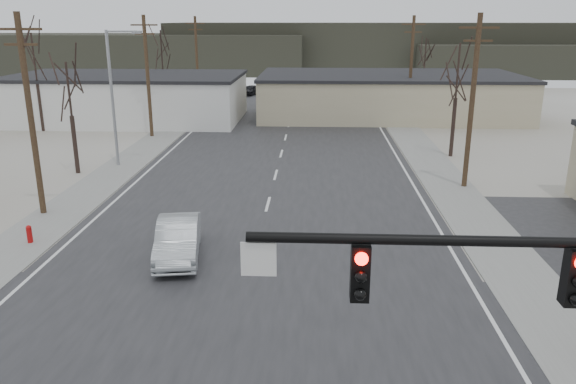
# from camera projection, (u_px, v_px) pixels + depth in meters

# --- Properties ---
(ground) EXTENTS (140.00, 140.00, 0.00)m
(ground) POSITION_uv_depth(u_px,v_px,m) (230.00, 350.00, 17.09)
(ground) COLOR silver
(ground) RESTS_ON ground
(main_road) EXTENTS (18.00, 110.00, 0.05)m
(main_road) POSITION_uv_depth(u_px,v_px,m) (269.00, 199.00, 31.40)
(main_road) COLOR #262528
(main_road) RESTS_ON ground
(cross_road) EXTENTS (90.00, 10.00, 0.04)m
(cross_road) POSITION_uv_depth(u_px,v_px,m) (229.00, 349.00, 17.08)
(cross_road) COLOR #262528
(cross_road) RESTS_ON ground
(sidewalk_left) EXTENTS (3.00, 90.00, 0.06)m
(sidewalk_left) POSITION_uv_depth(u_px,v_px,m) (114.00, 173.00, 36.67)
(sidewalk_left) COLOR gray
(sidewalk_left) RESTS_ON ground
(sidewalk_right) EXTENTS (3.00, 90.00, 0.06)m
(sidewalk_right) POSITION_uv_depth(u_px,v_px,m) (442.00, 177.00, 35.67)
(sidewalk_right) COLOR gray
(sidewalk_right) RESTS_ON ground
(fire_hydrant) EXTENTS (0.24, 0.24, 0.87)m
(fire_hydrant) POSITION_uv_depth(u_px,v_px,m) (29.00, 234.00, 25.07)
(fire_hydrant) COLOR #A50C0C
(fire_hydrant) RESTS_ON ground
(building_left_far) EXTENTS (22.30, 12.30, 4.50)m
(building_left_far) POSITION_uv_depth(u_px,v_px,m) (128.00, 97.00, 55.35)
(building_left_far) COLOR silver
(building_left_far) RESTS_ON ground
(building_right_far) EXTENTS (26.30, 14.30, 4.30)m
(building_right_far) POSITION_uv_depth(u_px,v_px,m) (388.00, 95.00, 57.97)
(building_right_far) COLOR tan
(building_right_far) RESTS_ON ground
(upole_left_b) EXTENTS (2.20, 0.30, 10.00)m
(upole_left_b) POSITION_uv_depth(u_px,v_px,m) (30.00, 113.00, 27.54)
(upole_left_b) COLOR #44341F
(upole_left_b) RESTS_ON ground
(upole_left_c) EXTENTS (2.20, 0.30, 10.00)m
(upole_left_c) POSITION_uv_depth(u_px,v_px,m) (148.00, 75.00, 46.63)
(upole_left_c) COLOR #44341F
(upole_left_c) RESTS_ON ground
(upole_left_d) EXTENTS (2.20, 0.30, 10.00)m
(upole_left_d) POSITION_uv_depth(u_px,v_px,m) (197.00, 59.00, 65.72)
(upole_left_d) COLOR #44341F
(upole_left_d) RESTS_ON ground
(upole_right_a) EXTENTS (2.20, 0.30, 10.00)m
(upole_right_a) POSITION_uv_depth(u_px,v_px,m) (472.00, 100.00, 32.18)
(upole_right_a) COLOR #44341F
(upole_right_a) RESTS_ON ground
(upole_right_b) EXTENTS (2.20, 0.30, 10.00)m
(upole_right_b) POSITION_uv_depth(u_px,v_px,m) (411.00, 68.00, 53.18)
(upole_right_b) COLOR #44341F
(upole_right_b) RESTS_ON ground
(streetlight_main) EXTENTS (2.40, 0.25, 9.00)m
(streetlight_main) POSITION_uv_depth(u_px,v_px,m) (115.00, 91.00, 37.09)
(streetlight_main) COLOR gray
(streetlight_main) RESTS_ON ground
(tree_left_near) EXTENTS (3.30, 3.30, 7.35)m
(tree_left_near) POSITION_uv_depth(u_px,v_px,m) (69.00, 93.00, 35.25)
(tree_left_near) COLOR #32231E
(tree_left_near) RESTS_ON ground
(tree_right_mid) EXTENTS (3.74, 3.74, 8.33)m
(tree_right_mid) POSITION_uv_depth(u_px,v_px,m) (458.00, 74.00, 39.56)
(tree_right_mid) COLOR #32231E
(tree_right_mid) RESTS_ON ground
(tree_left_far) EXTENTS (3.96, 3.96, 8.82)m
(tree_left_far) POSITION_uv_depth(u_px,v_px,m) (162.00, 52.00, 59.80)
(tree_left_far) COLOR #32231E
(tree_left_far) RESTS_ON ground
(tree_right_far) EXTENTS (3.52, 3.52, 7.84)m
(tree_right_far) POSITION_uv_depth(u_px,v_px,m) (425.00, 56.00, 64.36)
(tree_right_far) COLOR #32231E
(tree_right_far) RESTS_ON ground
(tree_left_mid) EXTENTS (3.96, 3.96, 8.82)m
(tree_left_mid) POSITION_uv_depth(u_px,v_px,m) (34.00, 60.00, 48.72)
(tree_left_mid) COLOR #32231E
(tree_left_mid) RESTS_ON ground
(hill_left) EXTENTS (70.00, 18.00, 7.00)m
(hill_left) POSITION_uv_depth(u_px,v_px,m) (117.00, 53.00, 105.51)
(hill_left) COLOR #333026
(hill_left) RESTS_ON ground
(hill_center) EXTENTS (80.00, 18.00, 9.00)m
(hill_center) POSITION_uv_depth(u_px,v_px,m) (382.00, 47.00, 106.67)
(hill_center) COLOR #333026
(hill_center) RESTS_ON ground
(sedan_crossing) EXTENTS (2.46, 5.09, 1.61)m
(sedan_crossing) POSITION_uv_depth(u_px,v_px,m) (178.00, 239.00, 23.47)
(sedan_crossing) COLOR #9CA2A7
(sedan_crossing) RESTS_ON main_road
(car_far_a) EXTENTS (2.98, 4.95, 1.34)m
(car_far_a) POSITION_uv_depth(u_px,v_px,m) (303.00, 103.00, 62.32)
(car_far_a) COLOR black
(car_far_a) RESTS_ON main_road
(car_far_b) EXTENTS (2.69, 4.06, 1.28)m
(car_far_b) POSITION_uv_depth(u_px,v_px,m) (251.00, 90.00, 74.15)
(car_far_b) COLOR black
(car_far_b) RESTS_ON main_road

